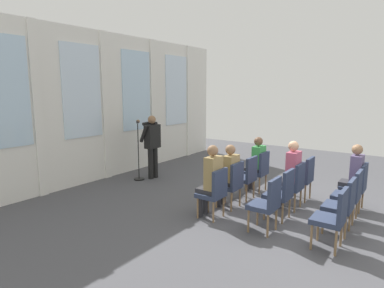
# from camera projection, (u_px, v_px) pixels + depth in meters

# --- Properties ---
(ground_plane) EXTENTS (14.38, 14.38, 0.00)m
(ground_plane) POSITION_uv_depth(u_px,v_px,m) (320.00, 221.00, 5.92)
(ground_plane) COLOR #4C4C51
(rear_partition) EXTENTS (9.23, 0.14, 3.81)m
(rear_partition) POSITION_uv_depth(u_px,v_px,m) (112.00, 105.00, 8.79)
(rear_partition) COLOR silver
(rear_partition) RESTS_ON ground
(speaker) EXTENTS (0.51, 0.69, 1.68)m
(speaker) POSITION_uv_depth(u_px,v_px,m) (152.00, 142.00, 8.64)
(speaker) COLOR black
(speaker) RESTS_ON ground
(mic_stand) EXTENTS (0.28, 0.28, 1.55)m
(mic_stand) POSITION_uv_depth(u_px,v_px,m) (139.00, 167.00, 8.59)
(mic_stand) COLOR black
(mic_stand) RESTS_ON ground
(chair_r0_c0) EXTENTS (0.46, 0.44, 0.94)m
(chair_r0_c0) POSITION_uv_depth(u_px,v_px,m) (215.00, 190.00, 5.98)
(chair_r0_c0) COLOR olive
(chair_r0_c0) RESTS_ON ground
(audience_r0_c0) EXTENTS (0.36, 0.39, 1.37)m
(audience_r0_c0) POSITION_uv_depth(u_px,v_px,m) (211.00, 178.00, 5.98)
(audience_r0_c0) COLOR #2D2D33
(audience_r0_c0) RESTS_ON ground
(chair_r0_c1) EXTENTS (0.46, 0.44, 0.94)m
(chair_r0_c1) POSITION_uv_depth(u_px,v_px,m) (232.00, 182.00, 6.50)
(chair_r0_c1) COLOR olive
(chair_r0_c1) RESTS_ON ground
(audience_r0_c1) EXTENTS (0.36, 0.39, 1.29)m
(audience_r0_c1) POSITION_uv_depth(u_px,v_px,m) (228.00, 173.00, 6.52)
(audience_r0_c1) COLOR #2D2D33
(audience_r0_c1) RESTS_ON ground
(chair_r0_c2) EXTENTS (0.46, 0.44, 0.94)m
(chair_r0_c2) POSITION_uv_depth(u_px,v_px,m) (247.00, 175.00, 7.03)
(chair_r0_c2) COLOR olive
(chair_r0_c2) RESTS_ON ground
(chair_r0_c3) EXTENTS (0.46, 0.44, 0.94)m
(chair_r0_c3) POSITION_uv_depth(u_px,v_px,m) (259.00, 169.00, 7.56)
(chair_r0_c3) COLOR olive
(chair_r0_c3) RESTS_ON ground
(audience_r0_c3) EXTENTS (0.36, 0.39, 1.28)m
(audience_r0_c3) POSITION_uv_depth(u_px,v_px,m) (256.00, 161.00, 7.58)
(audience_r0_c3) COLOR #2D2D33
(audience_r0_c3) RESTS_ON ground
(chair_r1_c0) EXTENTS (0.46, 0.44, 0.94)m
(chair_r1_c0) POSITION_uv_depth(u_px,v_px,m) (268.00, 201.00, 5.39)
(chair_r1_c0) COLOR olive
(chair_r1_c0) RESTS_ON ground
(chair_r1_c1) EXTENTS (0.46, 0.44, 0.94)m
(chair_r1_c1) POSITION_uv_depth(u_px,v_px,m) (282.00, 191.00, 5.92)
(chair_r1_c1) COLOR olive
(chair_r1_c1) RESTS_ON ground
(chair_r1_c2) EXTENTS (0.46, 0.44, 0.94)m
(chair_r1_c2) POSITION_uv_depth(u_px,v_px,m) (294.00, 183.00, 6.45)
(chair_r1_c2) COLOR olive
(chair_r1_c2) RESTS_ON ground
(audience_r1_c2) EXTENTS (0.36, 0.39, 1.37)m
(audience_r1_c2) POSITION_uv_depth(u_px,v_px,m) (291.00, 171.00, 6.46)
(audience_r1_c2) COLOR #2D2D33
(audience_r1_c2) RESTS_ON ground
(chair_r1_c3) EXTENTS (0.46, 0.44, 0.94)m
(chair_r1_c3) POSITION_uv_depth(u_px,v_px,m) (304.00, 176.00, 6.98)
(chair_r1_c3) COLOR olive
(chair_r1_c3) RESTS_ON ground
(chair_r2_c0) EXTENTS (0.46, 0.44, 0.94)m
(chair_r2_c0) POSITION_uv_depth(u_px,v_px,m) (334.00, 215.00, 4.80)
(chair_r2_c0) COLOR olive
(chair_r2_c0) RESTS_ON ground
(chair_r2_c1) EXTENTS (0.46, 0.44, 0.94)m
(chair_r2_c1) POSITION_uv_depth(u_px,v_px,m) (343.00, 203.00, 5.33)
(chair_r2_c1) COLOR olive
(chair_r2_c1) RESTS_ON ground
(chair_r2_c2) EXTENTS (0.46, 0.44, 0.94)m
(chair_r2_c2) POSITION_uv_depth(u_px,v_px,m) (351.00, 192.00, 5.86)
(chair_r2_c2) COLOR olive
(chair_r2_c2) RESTS_ON ground
(chair_r2_c3) EXTENTS (0.46, 0.44, 0.94)m
(chair_r2_c3) POSITION_uv_depth(u_px,v_px,m) (357.00, 184.00, 6.39)
(chair_r2_c3) COLOR olive
(chair_r2_c3) RESTS_ON ground
(audience_r2_c3) EXTENTS (0.36, 0.39, 1.31)m
(audience_r2_c3) POSITION_uv_depth(u_px,v_px,m) (353.00, 174.00, 6.41)
(audience_r2_c3) COLOR #2D2D33
(audience_r2_c3) RESTS_ON ground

